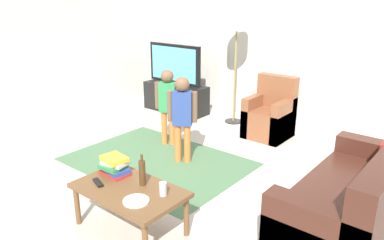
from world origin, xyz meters
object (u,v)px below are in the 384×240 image
(bottle, at_px, (142,172))
(child_near_tv, at_px, (168,100))
(coffee_table, at_px, (129,193))
(tv_remote, at_px, (98,183))
(soda_can, at_px, (163,189))
(floor_lamp, at_px, (237,27))
(tv_stand, at_px, (176,98))
(tv, at_px, (175,65))
(armchair, at_px, (270,117))
(child_center, at_px, (182,112))
(book_stack, at_px, (114,166))
(plate, at_px, (136,201))
(couch, at_px, (359,202))

(bottle, bearing_deg, child_near_tv, 126.12)
(coffee_table, xyz_separation_m, tv_remote, (-0.28, -0.12, 0.06))
(bottle, relative_size, soda_can, 2.45)
(floor_lamp, distance_m, child_near_tv, 1.67)
(tv_stand, bearing_deg, soda_can, -50.07)
(tv, height_order, child_near_tv, tv)
(armchair, height_order, coffee_table, armchair)
(child_center, bearing_deg, floor_lamp, 101.89)
(armchair, distance_m, floor_lamp, 1.48)
(book_stack, bearing_deg, coffee_table, -17.66)
(floor_lamp, bearing_deg, tv_stand, -172.42)
(tv_remote, relative_size, plate, 0.77)
(child_near_tv, height_order, bottle, child_near_tv)
(tv_stand, xyz_separation_m, child_near_tv, (0.96, -1.25, 0.40))
(soda_can, bearing_deg, tv_stand, 129.93)
(armchair, distance_m, tv_remote, 3.06)
(couch, xyz_separation_m, child_near_tv, (-2.72, 0.45, 0.36))
(book_stack, distance_m, bottle, 0.36)
(tv_stand, bearing_deg, couch, -24.82)
(coffee_table, xyz_separation_m, soda_can, (0.32, 0.10, 0.11))
(book_stack, height_order, tv_remote, book_stack)
(child_center, relative_size, plate, 5.01)
(book_stack, height_order, soda_can, book_stack)
(couch, bearing_deg, child_center, 176.51)
(plate, bearing_deg, coffee_table, 151.42)
(coffee_table, distance_m, plate, 0.26)
(couch, height_order, child_near_tv, child_near_tv)
(book_stack, bearing_deg, child_near_tv, 116.63)
(armchair, bearing_deg, floor_lamp, 166.11)
(tv, distance_m, child_center, 2.17)
(couch, bearing_deg, tv_remote, -143.32)
(bottle, bearing_deg, plate, -54.65)
(child_center, xyz_separation_m, tv_remote, (0.30, -1.53, -0.23))
(armchair, relative_size, tv_remote, 5.29)
(book_stack, relative_size, tv_remote, 1.70)
(armchair, bearing_deg, tv, 179.45)
(couch, xyz_separation_m, floor_lamp, (-2.54, 1.85, 1.25))
(coffee_table, distance_m, bottle, 0.22)
(tv, xyz_separation_m, soda_can, (2.41, -2.86, -0.37))
(armchair, bearing_deg, coffee_table, -86.64)
(coffee_table, xyz_separation_m, book_stack, (-0.31, 0.10, 0.14))
(tv_remote, bearing_deg, plate, 19.91)
(tv_stand, height_order, book_stack, book_stack)
(tv_stand, height_order, child_near_tv, child_near_tv)
(coffee_table, height_order, bottle, bottle)
(tv, xyz_separation_m, book_stack, (1.78, -2.86, -0.34))
(tv_stand, distance_m, tv_remote, 3.59)
(tv_stand, relative_size, couch, 0.67)
(tv, relative_size, armchair, 1.22)
(soda_can, bearing_deg, floor_lamp, 112.68)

